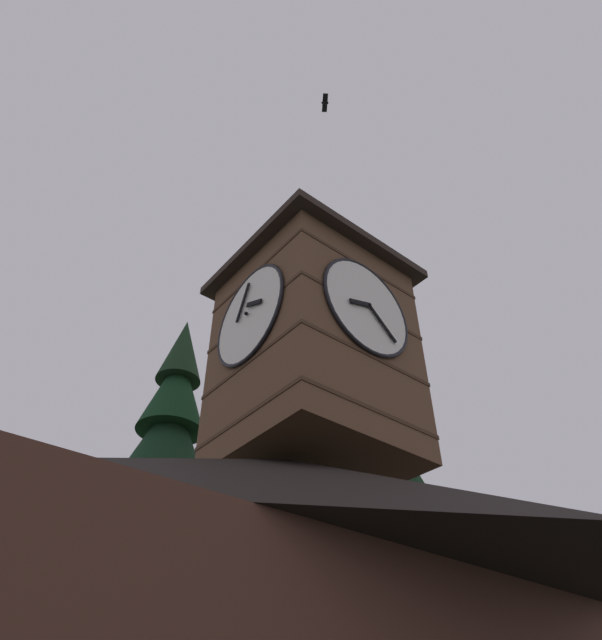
# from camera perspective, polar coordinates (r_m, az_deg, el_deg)

# --- Properties ---
(building_main) EXTENTS (16.18, 9.67, 7.03)m
(building_main) POSITION_cam_1_polar(r_m,az_deg,el_deg) (11.86, -1.86, -29.14)
(building_main) COLOR #4F2F25
(building_main) RESTS_ON ground_plane
(clock_tower) EXTENTS (4.83, 4.83, 8.91)m
(clock_tower) POSITION_cam_1_polar(r_m,az_deg,el_deg) (15.39, 1.21, -2.02)
(clock_tower) COLOR brown
(clock_tower) RESTS_ON building_main
(pine_tree_behind) EXTENTS (5.17, 5.17, 15.66)m
(pine_tree_behind) POSITION_cam_1_polar(r_m,az_deg,el_deg) (18.95, -14.90, -20.75)
(pine_tree_behind) COLOR #473323
(pine_tree_behind) RESTS_ON ground_plane
(pine_tree_aside) EXTENTS (5.85, 5.85, 16.97)m
(pine_tree_aside) POSITION_cam_1_polar(r_m,az_deg,el_deg) (22.90, 10.66, -24.96)
(pine_tree_aside) COLOR #473323
(pine_tree_aside) RESTS_ON ground_plane
(moon) EXTENTS (2.19, 2.19, 2.19)m
(moon) POSITION_cam_1_polar(r_m,az_deg,el_deg) (51.85, -11.91, -23.30)
(moon) COLOR silver
(flying_bird_high) EXTENTS (0.57, 0.68, 0.14)m
(flying_bird_high) POSITION_cam_1_polar(r_m,az_deg,el_deg) (21.62, 2.45, 21.18)
(flying_bird_high) COLOR black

